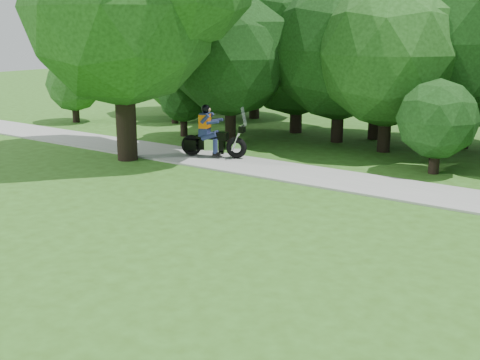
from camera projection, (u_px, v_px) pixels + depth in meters
The scene contains 3 objects.
ground at pixel (305, 314), 9.55m from camera, with size 100.00×100.00×0.00m, color #335B1A.
walkway at pixel (452, 198), 15.88m from camera, with size 60.00×2.20×0.06m, color gray.
touring_motorcycle at pixel (210, 138), 20.55m from camera, with size 2.29×1.27×1.80m.
Camera 1 is at (4.15, -7.73, 4.44)m, focal length 45.00 mm.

